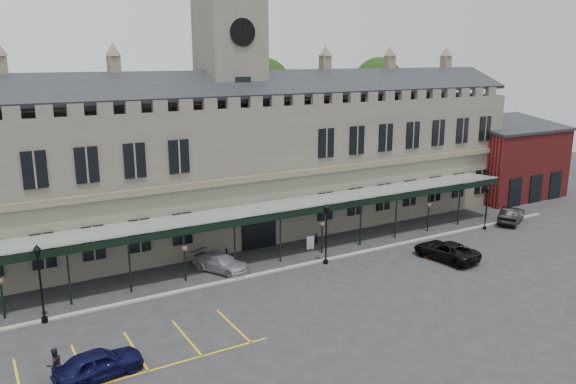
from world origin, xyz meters
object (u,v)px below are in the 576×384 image
lamp_post_left (40,277)px  car_left_a (99,363)px  sign_board (310,243)px  car_van (446,251)px  traffic_cone (427,253)px  station_building (233,165)px  person_b (55,364)px  lamp_post_right (487,204)px  car_taxi (221,263)px  clock_tower (231,91)px  lamp_post_mid (326,228)px  car_right_b (511,215)px

lamp_post_left → car_left_a: bearing=-78.8°
sign_board → car_van: car_van is taller
traffic_cone → sign_board: 9.74m
station_building → person_b: 26.07m
station_building → traffic_cone: bearing=-51.9°
traffic_cone → lamp_post_right: bearing=15.7°
sign_board → car_taxi: 8.74m
person_b → station_building: bearing=-155.5°
lamp_post_right → traffic_cone: bearing=-164.3°
station_building → clock_tower: (0.00, 0.09, 6.64)m
station_building → person_b: size_ratio=34.55×
station_building → car_left_a: bearing=-131.3°
car_taxi → lamp_post_mid: bearing=-46.8°
station_building → lamp_post_left: size_ratio=11.78×
lamp_post_left → car_left_a: lamp_post_left is taller
station_building → car_left_a: 25.37m
station_building → clock_tower: 6.64m
lamp_post_right → car_van: size_ratio=0.78×
car_taxi → car_van: (16.80, -6.86, 0.07)m
clock_tower → person_b: (-18.30, -17.80, -12.24)m
lamp_post_left → person_b: 7.47m
lamp_post_left → person_b: lamp_post_left is taller
car_van → car_right_b: bearing=-170.6°
station_building → person_b: station_building is taller
car_taxi → traffic_cone: bearing=-47.3°
lamp_post_left → car_van: bearing=-8.7°
lamp_post_mid → car_right_b: size_ratio=1.02×
lamp_post_right → car_left_a: (-37.41, -7.50, -1.76)m
car_taxi → lamp_post_right: bearing=-33.8°
sign_board → lamp_post_right: bearing=-1.7°
traffic_cone → car_left_a: car_left_a is taller
station_building → lamp_post_mid: size_ratio=12.12×
car_van → car_left_a: bearing=-1.1°
car_van → lamp_post_mid: bearing=-32.9°
clock_tower → lamp_post_left: bearing=-149.2°
car_taxi → car_van: 18.14m
traffic_cone → clock_tower: bearing=127.9°
car_left_a → car_taxi: size_ratio=0.95×
clock_tower → lamp_post_left: clock_tower is taller
clock_tower → lamp_post_right: clock_tower is taller
station_building → car_left_a: station_building is taller
car_taxi → clock_tower: bearing=31.4°
car_left_a → clock_tower: bearing=-49.4°
station_building → sign_board: size_ratio=52.51×
car_left_a → traffic_cone: bearing=-88.6°
lamp_post_left → traffic_cone: bearing=-6.7°
car_left_a → car_taxi: (11.32, 10.32, -0.08)m
lamp_post_left → traffic_cone: lamp_post_left is taller
car_left_a → car_van: bearing=-91.2°
car_van → lamp_post_left: bearing=-16.8°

